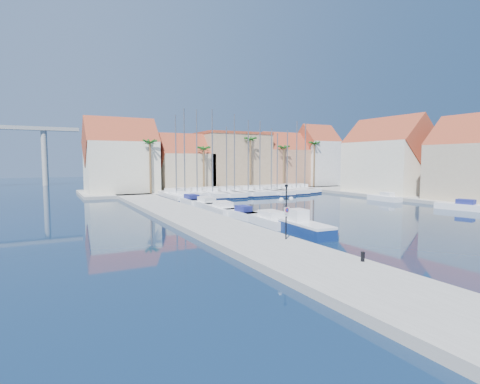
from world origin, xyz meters
The scene contains 41 objects.
ground centered at (0.00, 0.00, 0.00)m, with size 260.00×260.00×0.00m, color #081931.
quay_west centered at (-9.00, 13.50, 0.25)m, with size 6.00×77.00×0.50m, color gray.
shore_north centered at (10.00, 48.00, 0.25)m, with size 54.00×16.00×0.50m, color gray.
shore_east centered at (32.00, 15.00, 0.25)m, with size 12.00×60.00×0.50m, color gray.
lamp_post centered at (-7.00, -0.52, 3.15)m, with size 1.35×0.55×4.03m.
bollard centered at (-6.60, -7.59, 0.78)m, with size 0.22×0.22×0.56m, color black.
fishing_boat centered at (-3.26, 2.10, 0.69)m, with size 2.37×6.02×2.07m.
motorboat_west_0 centered at (-3.17, 8.01, 0.51)m, with size 2.58×7.43×1.40m.
motorboat_west_1 centered at (-3.70, 12.68, 0.51)m, with size 2.07×5.25×1.40m.
motorboat_west_2 centered at (-3.79, 17.70, 0.51)m, with size 2.83×7.53×1.40m.
motorboat_west_3 centered at (-3.47, 23.56, 0.51)m, with size 2.51×7.27×1.40m.
motorboat_west_4 centered at (-3.86, 28.10, 0.51)m, with size 2.23×6.86×1.40m.
motorboat_west_5 centered at (-3.36, 32.94, 0.51)m, with size 2.98×7.38×1.40m.
motorboat_west_6 centered at (-3.05, 37.60, 0.51)m, with size 2.64×7.33×1.40m.
motorboat_east_0 centered at (24.02, 5.52, 0.51)m, with size 3.15×6.00×1.40m.
motorboat_east_1 centered at (24.00, 17.47, 0.51)m, with size 1.72×5.38×1.40m.
sailboat_0 centered at (-3.77, 35.25, 0.57)m, with size 3.22×11.51×13.39m.
sailboat_1 centered at (-2.05, 36.11, 0.61)m, with size 3.17×10.23×14.63m.
sailboat_2 centered at (0.50, 36.88, 0.65)m, with size 2.87×8.89×14.71m.
sailboat_3 centered at (2.79, 35.73, 0.60)m, with size 3.57×11.04×14.73m.
sailboat_4 centered at (5.25, 35.39, 0.56)m, with size 3.49×11.53×11.94m.
sailboat_5 centered at (7.14, 36.23, 0.59)m, with size 3.58×11.02×14.21m.
sailboat_6 centered at (9.69, 35.76, 0.58)m, with size 3.35×11.25×13.30m.
sailboat_7 centered at (12.04, 35.71, 0.58)m, with size 3.25×10.83×13.26m.
sailboat_8 centered at (14.17, 35.29, 0.56)m, with size 3.63×11.87×12.00m.
sailboat_9 centered at (16.10, 36.06, 0.57)m, with size 3.28×10.01×11.24m.
sailboat_10 centered at (18.26, 36.12, 0.56)m, with size 3.17×11.46×11.89m.
sailboat_11 centered at (20.70, 36.46, 0.60)m, with size 3.39×10.39×13.74m.
sailboat_12 centered at (22.89, 36.47, 0.62)m, with size 2.78×8.87×13.46m.
building_0 centered at (-10.00, 47.00, 6.52)m, with size 12.30×9.00×13.50m.
building_1 centered at (2.00, 47.00, 5.30)m, with size 10.30×8.00×11.00m.
building_2 centered at (13.00, 48.00, 6.26)m, with size 14.20×10.20×11.50m.
building_3 centered at (25.00, 47.00, 5.86)m, with size 10.30×8.00×12.00m.
building_4 centered at (34.00, 46.00, 6.97)m, with size 8.30×8.00×14.00m.
building_5 centered at (32.00, 8.00, 5.96)m, with size 9.00×12.30×12.50m.
building_6 centered at (32.00, 24.00, 6.52)m, with size 9.00×14.30×13.50m.
palm_0 centered at (-6.00, 42.00, 9.08)m, with size 2.60×2.60×10.15m.
palm_1 centered at (4.00, 42.00, 8.14)m, with size 2.60×2.60×9.15m.
palm_2 centered at (14.00, 42.00, 10.02)m, with size 2.60×2.60×11.15m.
palm_3 centered at (22.00, 42.00, 8.61)m, with size 2.60×2.60×9.65m.
palm_4 centered at (30.00, 42.00, 9.55)m, with size 2.60×2.60×10.65m.
Camera 1 is at (-22.62, -22.87, 6.29)m, focal length 28.00 mm.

